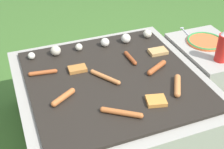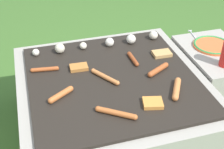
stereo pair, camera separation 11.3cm
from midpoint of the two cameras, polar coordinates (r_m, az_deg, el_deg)
The scene contains 16 objects.
ground_plane at distance 1.92m, azimuth 1.72°, elevation -10.32°, with size 14.00×14.00×0.00m, color #3D6628.
grill at distance 1.78m, azimuth 1.83°, elevation -5.87°, with size 0.99×0.99×0.40m.
side_ledge at distance 2.11m, azimuth 19.13°, elevation -0.57°, with size 0.36×0.51×0.40m.
sausage_back_center at distance 1.80m, azimuth 5.65°, elevation 2.83°, with size 0.03×0.15×0.02m.
sausage_front_center at distance 1.64m, azimuth 0.67°, elevation -0.44°, with size 0.12×0.17×0.02m.
sausage_front_left at distance 1.60m, azimuth 13.74°, elevation -2.60°, with size 0.11×0.16×0.03m.
sausage_front_right at distance 1.42m, azimuth 3.05°, elevation -7.10°, with size 0.17×0.13×0.03m.
sausage_mid_right at distance 1.53m, azimuth -7.25°, elevation -3.71°, with size 0.14×0.10×0.03m.
sausage_back_left at distance 1.72m, azimuth 10.32°, elevation 0.83°, with size 0.15×0.09×0.03m.
sausage_back_right at distance 1.73m, azimuth -10.40°, elevation 0.90°, with size 0.15×0.04×0.02m.
bread_slice_center at distance 1.50m, azimuth 9.64°, elevation -5.22°, with size 0.11×0.10×0.02m.
bread_slice_left at distance 1.88m, azimuth 10.82°, elevation 3.75°, with size 0.11×0.08×0.02m.
bread_slice_right at distance 1.72m, azimuth -4.22°, elevation 1.27°, with size 0.10×0.07×0.02m.
mushroom_row at distance 1.92m, azimuth 0.14°, elevation 5.82°, with size 0.79×0.07×0.06m.
plate_colorful at distance 2.05m, azimuth 19.40°, elevation 5.04°, with size 0.24×0.24×0.02m.
fork_utensil at distance 2.12m, azimuth 16.36°, elevation 6.58°, with size 0.04×0.20×0.01m.
Camera 2 is at (-0.38, -1.29, 1.37)m, focal length 50.00 mm.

